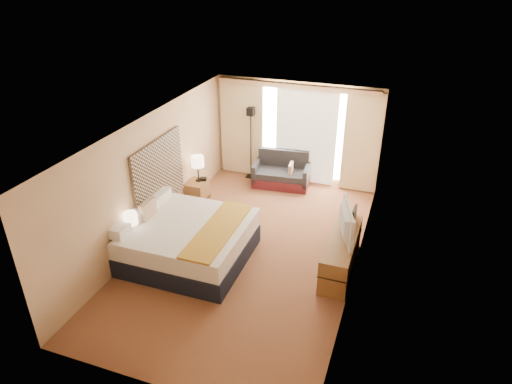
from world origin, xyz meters
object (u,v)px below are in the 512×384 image
(floor_lamp, at_px, (251,129))
(lamp_right, at_px, (198,162))
(bed, at_px, (186,240))
(television, at_px, (342,222))
(desk_chair, at_px, (346,230))
(lamp_left, at_px, (130,219))
(nightstand_right, at_px, (197,192))
(media_dresser, at_px, (341,253))
(loveseat, at_px, (282,175))
(nightstand_left, at_px, (140,249))

(floor_lamp, xyz_separation_m, lamp_right, (-0.69, -1.71, -0.31))
(bed, distance_m, television, 2.98)
(desk_chair, relative_size, lamp_left, 1.75)
(television, bearing_deg, nightstand_right, 51.44)
(media_dresser, distance_m, television, 0.67)
(loveseat, bearing_deg, media_dresser, -61.80)
(loveseat, relative_size, lamp_left, 2.67)
(media_dresser, height_order, bed, bed)
(nightstand_left, height_order, television, television)
(desk_chair, bearing_deg, nightstand_right, 170.70)
(nightstand_right, relative_size, television, 0.50)
(loveseat, xyz_separation_m, lamp_left, (-1.69, -4.16, 0.69))
(lamp_left, xyz_separation_m, television, (3.71, 1.14, 0.04))
(nightstand_right, xyz_separation_m, television, (3.65, -1.43, 0.74))
(floor_lamp, bearing_deg, nightstand_left, -99.55)
(nightstand_left, relative_size, media_dresser, 0.31)
(media_dresser, relative_size, floor_lamp, 0.94)
(floor_lamp, xyz_separation_m, television, (2.93, -3.21, -0.33))
(desk_chair, bearing_deg, television, -89.65)
(nightstand_left, bearing_deg, television, 16.37)
(media_dresser, bearing_deg, lamp_right, 157.43)
(nightstand_left, height_order, floor_lamp, floor_lamp)
(media_dresser, height_order, desk_chair, desk_chair)
(floor_lamp, distance_m, television, 4.36)
(nightstand_left, relative_size, television, 0.50)
(floor_lamp, relative_size, lamp_left, 3.45)
(lamp_right, bearing_deg, bed, -70.27)
(nightstand_left, xyz_separation_m, lamp_left, (-0.06, -0.06, 0.70))
(nightstand_right, relative_size, bed, 0.24)
(media_dresser, bearing_deg, desk_chair, 92.31)
(bed, bearing_deg, desk_chair, 25.34)
(nightstand_left, relative_size, lamp_right, 0.88)
(nightstand_right, bearing_deg, desk_chair, -11.46)
(media_dresser, relative_size, television, 1.63)
(media_dresser, relative_size, lamp_left, 3.26)
(lamp_left, bearing_deg, media_dresser, 16.52)
(loveseat, distance_m, floor_lamp, 1.41)
(loveseat, relative_size, floor_lamp, 0.77)
(nightstand_right, relative_size, lamp_left, 1.00)
(nightstand_left, bearing_deg, lamp_left, -132.28)
(nightstand_right, bearing_deg, loveseat, 44.31)
(nightstand_left, xyz_separation_m, floor_lamp, (0.72, 4.28, 1.07))
(loveseat, relative_size, desk_chair, 1.53)
(lamp_left, xyz_separation_m, lamp_right, (0.09, 2.64, 0.06))
(nightstand_right, xyz_separation_m, bed, (0.81, -2.10, 0.13))
(nightstand_left, bearing_deg, desk_chair, 25.56)
(nightstand_right, distance_m, lamp_right, 0.77)
(nightstand_right, distance_m, bed, 2.25)
(lamp_left, distance_m, television, 3.88)
(bed, xyz_separation_m, desk_chair, (2.86, 1.36, 0.02))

